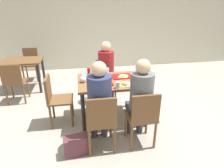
% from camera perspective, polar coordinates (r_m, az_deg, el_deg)
% --- Properties ---
extents(ground_plane, '(10.00, 10.00, 0.02)m').
position_cam_1_polar(ground_plane, '(3.45, 0.00, -10.41)').
color(ground_plane, '#9E998E').
extents(back_wall, '(10.00, 0.10, 2.80)m').
position_cam_1_polar(back_wall, '(6.10, -5.44, 17.99)').
color(back_wall, beige).
rests_on(back_wall, ground_plane).
extents(main_table, '(1.15, 0.83, 0.74)m').
position_cam_1_polar(main_table, '(3.15, 0.00, -0.39)').
color(main_table, brown).
rests_on(main_table, ground_plane).
extents(chair_near_left, '(0.40, 0.40, 0.86)m').
position_cam_1_polar(chair_near_left, '(2.48, -3.41, -10.92)').
color(chair_near_left, brown).
rests_on(chair_near_left, ground_plane).
extents(chair_near_right, '(0.40, 0.40, 0.86)m').
position_cam_1_polar(chair_near_right, '(2.59, 9.46, -9.60)').
color(chair_near_right, brown).
rests_on(chair_near_right, ground_plane).
extents(chair_far_side, '(0.40, 0.40, 0.86)m').
position_cam_1_polar(chair_far_side, '(3.94, -2.00, 2.21)').
color(chair_far_side, brown).
rests_on(chair_far_side, ground_plane).
extents(chair_left_end, '(0.40, 0.40, 0.86)m').
position_cam_1_polar(chair_left_end, '(3.20, -17.16, -3.80)').
color(chair_left_end, brown).
rests_on(chair_left_end, ground_plane).
extents(person_in_red, '(0.32, 0.42, 1.27)m').
position_cam_1_polar(person_in_red, '(2.47, -3.92, -4.37)').
color(person_in_red, '#383842').
rests_on(person_in_red, ground_plane).
extents(person_in_brown_jacket, '(0.32, 0.42, 1.27)m').
position_cam_1_polar(person_in_brown_jacket, '(2.59, 8.81, -3.35)').
color(person_in_brown_jacket, '#383842').
rests_on(person_in_brown_jacket, ground_plane).
extents(person_far_side, '(0.32, 0.42, 1.27)m').
position_cam_1_polar(person_far_side, '(3.73, -1.75, 5.03)').
color(person_far_side, '#383842').
rests_on(person_far_side, ground_plane).
extents(tray_red_near, '(0.38, 0.29, 0.02)m').
position_cam_1_polar(tray_red_near, '(2.95, -3.35, 0.15)').
color(tray_red_near, '#B21414').
rests_on(tray_red_near, main_table).
extents(tray_red_far, '(0.38, 0.28, 0.02)m').
position_cam_1_polar(tray_red_far, '(3.26, 3.09, 2.39)').
color(tray_red_far, '#B21414').
rests_on(tray_red_far, main_table).
extents(paper_plate_center, '(0.22, 0.22, 0.01)m').
position_cam_1_polar(paper_plate_center, '(3.30, -3.63, 2.55)').
color(paper_plate_center, white).
rests_on(paper_plate_center, main_table).
extents(paper_plate_near_edge, '(0.22, 0.22, 0.01)m').
position_cam_1_polar(paper_plate_near_edge, '(2.94, 4.08, -0.06)').
color(paper_plate_near_edge, white).
rests_on(paper_plate_near_edge, main_table).
extents(pizza_slice_a, '(0.26, 0.25, 0.02)m').
position_cam_1_polar(pizza_slice_a, '(2.92, -3.34, 0.28)').
color(pizza_slice_a, '#C68C47').
rests_on(pizza_slice_a, tray_red_near).
extents(pizza_slice_b, '(0.21, 0.20, 0.02)m').
position_cam_1_polar(pizza_slice_b, '(3.25, 3.48, 2.59)').
color(pizza_slice_b, '#DBAD60').
rests_on(pizza_slice_b, tray_red_far).
extents(pizza_slice_c, '(0.21, 0.20, 0.02)m').
position_cam_1_polar(pizza_slice_c, '(3.32, -3.64, 2.92)').
color(pizza_slice_c, tan).
rests_on(pizza_slice_c, paper_plate_center).
extents(pizza_slice_d, '(0.18, 0.22, 0.02)m').
position_cam_1_polar(pizza_slice_d, '(2.91, 3.92, 0.01)').
color(pizza_slice_d, '#C68C47').
rests_on(pizza_slice_d, paper_plate_near_edge).
extents(plastic_cup_a, '(0.07, 0.07, 0.10)m').
position_cam_1_polar(plastic_cup_a, '(3.42, -1.50, 4.12)').
color(plastic_cup_a, white).
rests_on(plastic_cup_a, main_table).
extents(plastic_cup_b, '(0.07, 0.07, 0.10)m').
position_cam_1_polar(plastic_cup_b, '(2.78, 1.84, -0.35)').
color(plastic_cup_b, white).
rests_on(plastic_cup_b, main_table).
extents(plastic_cup_c, '(0.07, 0.07, 0.10)m').
position_cam_1_polar(plastic_cup_c, '(3.11, -8.54, 1.99)').
color(plastic_cup_c, white).
rests_on(plastic_cup_c, main_table).
extents(soda_can, '(0.07, 0.07, 0.12)m').
position_cam_1_polar(soda_can, '(3.22, 8.50, 2.92)').
color(soda_can, '#B7BCC6').
rests_on(soda_can, main_table).
extents(condiment_bottle, '(0.06, 0.06, 0.16)m').
position_cam_1_polar(condiment_bottle, '(3.26, -7.16, 3.59)').
color(condiment_bottle, red).
rests_on(condiment_bottle, main_table).
extents(foil_bundle, '(0.10, 0.10, 0.10)m').
position_cam_1_polar(foil_bundle, '(3.03, -9.03, 1.41)').
color(foil_bundle, silver).
rests_on(foil_bundle, main_table).
extents(handbag, '(0.34, 0.22, 0.28)m').
position_cam_1_polar(handbag, '(2.68, -11.03, -18.17)').
color(handbag, '#592D38').
rests_on(handbag, ground_plane).
extents(background_table, '(0.90, 0.70, 0.74)m').
position_cam_1_polar(background_table, '(4.87, -25.91, 5.29)').
color(background_table, brown).
rests_on(background_table, ground_plane).
extents(background_chair_near, '(0.40, 0.40, 0.86)m').
position_cam_1_polar(background_chair_near, '(4.23, -28.08, 0.97)').
color(background_chair_near, brown).
rests_on(background_chair_near, ground_plane).
extents(background_chair_far, '(0.40, 0.40, 0.86)m').
position_cam_1_polar(background_chair_far, '(5.58, -23.88, 6.41)').
color(background_chair_far, brown).
rests_on(background_chair_far, ground_plane).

